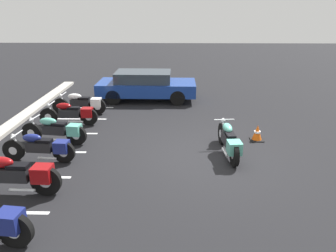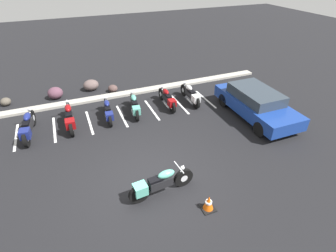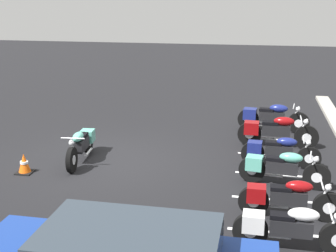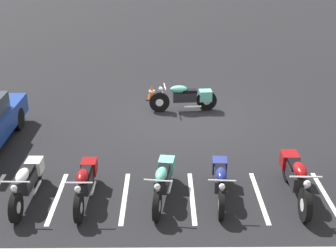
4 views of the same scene
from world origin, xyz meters
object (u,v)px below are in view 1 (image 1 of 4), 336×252
object	(u,v)px
motorcycle_teal_featured	(229,140)
parked_bike_5	(82,103)
parked_bike_3	(57,130)
traffic_cone	(257,133)
parked_bike_2	(42,147)
parked_bike_4	(71,113)
parked_bike_1	(15,175)
car_blue	(146,85)

from	to	relation	value
motorcycle_teal_featured	parked_bike_5	world-z (taller)	motorcycle_teal_featured
parked_bike_5	motorcycle_teal_featured	bearing A→B (deg)	145.87
parked_bike_3	motorcycle_teal_featured	bearing A→B (deg)	179.77
parked_bike_3	traffic_cone	bearing A→B (deg)	-168.36
parked_bike_2	parked_bike_5	xyz separation A→B (m)	(4.17, 0.05, 0.02)
motorcycle_teal_featured	parked_bike_4	distance (m)	5.71
parked_bike_1	parked_bike_2	size ratio (longest dim) A/B	1.14
motorcycle_teal_featured	parked_bike_1	distance (m)	5.50
motorcycle_teal_featured	parked_bike_2	world-z (taller)	motorcycle_teal_featured
parked_bike_5	parked_bike_2	bearing A→B (deg)	92.01
parked_bike_4	parked_bike_2	bearing A→B (deg)	92.20
motorcycle_teal_featured	car_blue	bearing A→B (deg)	21.32
parked_bike_4	parked_bike_5	size ratio (longest dim) A/B	0.98
parked_bike_5	car_blue	bearing A→B (deg)	-136.57
parked_bike_5	parked_bike_3	bearing A→B (deg)	91.90
parked_bike_3	traffic_cone	world-z (taller)	parked_bike_3
parked_bike_1	motorcycle_teal_featured	bearing A→B (deg)	-155.33
parked_bike_3	car_blue	distance (m)	5.54
parked_bike_3	parked_bike_5	size ratio (longest dim) A/B	0.99
parked_bike_4	car_blue	world-z (taller)	car_blue
parked_bike_4	traffic_cone	distance (m)	6.38
parked_bike_2	parked_bike_5	world-z (taller)	parked_bike_5
parked_bike_2	parked_bike_4	size ratio (longest dim) A/B	0.98
traffic_cone	car_blue	bearing A→B (deg)	39.90
parked_bike_4	car_blue	bearing A→B (deg)	-124.44
parked_bike_3	parked_bike_4	size ratio (longest dim) A/B	1.01
motorcycle_teal_featured	car_blue	size ratio (longest dim) A/B	0.50
parked_bike_2	traffic_cone	bearing A→B (deg)	-160.64
parked_bike_5	traffic_cone	bearing A→B (deg)	159.21
parked_bike_4	traffic_cone	world-z (taller)	parked_bike_4
parked_bike_2	parked_bike_5	bearing A→B (deg)	-84.87
parked_bike_2	parked_bike_3	size ratio (longest dim) A/B	0.97
parked_bike_2	car_blue	xyz separation A→B (m)	(6.28, -2.29, 0.26)
parked_bike_2	car_blue	size ratio (longest dim) A/B	0.47
parked_bike_4	traffic_cone	xyz separation A→B (m)	(-1.29, -6.25, -0.20)
car_blue	traffic_cone	size ratio (longest dim) A/B	8.64
car_blue	parked_bike_2	bearing A→B (deg)	-109.36
parked_bike_4	parked_bike_5	bearing A→B (deg)	-90.60
motorcycle_teal_featured	parked_bike_3	bearing A→B (deg)	77.17
parked_bike_2	parked_bike_1	bearing A→B (deg)	95.68
car_blue	traffic_cone	world-z (taller)	car_blue
parked_bike_4	parked_bike_3	bearing A→B (deg)	92.64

